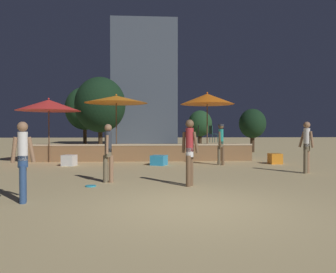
% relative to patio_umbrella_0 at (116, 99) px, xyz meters
% --- Properties ---
extents(ground_plane, '(120.00, 120.00, 0.00)m').
position_rel_patio_umbrella_0_xyz_m(ground_plane, '(2.30, -9.49, -2.94)').
color(ground_plane, tan).
extents(wooden_deck, '(10.86, 2.33, 0.82)m').
position_rel_patio_umbrella_0_xyz_m(wooden_deck, '(1.07, 0.90, -2.56)').
color(wooden_deck, olive).
rests_on(wooden_deck, ground).
extents(patio_umbrella_0, '(2.98, 2.98, 3.20)m').
position_rel_patio_umbrella_0_xyz_m(patio_umbrella_0, '(0.00, 0.00, 0.00)').
color(patio_umbrella_0, brown).
rests_on(patio_umbrella_0, ground).
extents(patio_umbrella_1, '(2.57, 2.57, 3.30)m').
position_rel_patio_umbrella_0_xyz_m(patio_umbrella_1, '(4.33, -0.15, 0.03)').
color(patio_umbrella_1, brown).
rests_on(patio_umbrella_1, ground).
extents(patio_umbrella_2, '(2.89, 2.89, 2.96)m').
position_rel_patio_umbrella_0_xyz_m(patio_umbrella_2, '(-3.05, -0.30, -0.32)').
color(patio_umbrella_2, brown).
rests_on(patio_umbrella_2, ground).
extents(cube_seat_0, '(0.60, 0.60, 0.45)m').
position_rel_patio_umbrella_0_xyz_m(cube_seat_0, '(-1.77, -1.89, -2.71)').
color(cube_seat_0, white).
rests_on(cube_seat_0, ground).
extents(cube_seat_1, '(0.78, 0.78, 0.42)m').
position_rel_patio_umbrella_0_xyz_m(cube_seat_1, '(1.96, -1.89, -2.73)').
color(cube_seat_1, '#2D9EDB').
rests_on(cube_seat_1, ground).
extents(cube_seat_2, '(0.52, 0.52, 0.45)m').
position_rel_patio_umbrella_0_xyz_m(cube_seat_2, '(7.06, -1.69, -2.71)').
color(cube_seat_2, orange).
rests_on(cube_seat_2, ground).
extents(person_0, '(0.29, 0.47, 1.65)m').
position_rel_patio_umbrella_0_xyz_m(person_0, '(0.36, -6.36, -2.06)').
color(person_0, '#997051').
rests_on(person_0, ground).
extents(person_1, '(0.47, 0.28, 1.65)m').
position_rel_patio_umbrella_0_xyz_m(person_1, '(-1.06, -8.87, -2.05)').
color(person_1, '#2D4C7F').
rests_on(person_1, ground).
extents(person_2, '(0.40, 0.46, 1.77)m').
position_rel_patio_umbrella_0_xyz_m(person_2, '(6.90, -4.83, -1.97)').
color(person_2, '#72664C').
rests_on(person_2, ground).
extents(person_3, '(0.32, 0.47, 1.74)m').
position_rel_patio_umbrella_0_xyz_m(person_3, '(4.57, -2.03, -1.95)').
color(person_3, brown).
rests_on(person_3, ground).
extents(person_4, '(0.46, 0.31, 1.76)m').
position_rel_patio_umbrella_0_xyz_m(person_4, '(2.57, -7.11, -1.98)').
color(person_4, brown).
rests_on(person_4, ground).
extents(bistro_chair_0, '(0.42, 0.41, 0.90)m').
position_rel_patio_umbrella_0_xyz_m(bistro_chair_0, '(3.98, 0.85, -1.57)').
color(bistro_chair_0, '#2D3338').
rests_on(bistro_chair_0, wooden_deck).
extents(bistro_chair_1, '(0.43, 0.43, 0.90)m').
position_rel_patio_umbrella_0_xyz_m(bistro_chair_1, '(4.90, 1.49, -1.57)').
color(bistro_chair_1, '#1E4C47').
rests_on(bistro_chair_1, wooden_deck).
extents(frisbee_disc, '(0.28, 0.28, 0.03)m').
position_rel_patio_umbrella_0_xyz_m(frisbee_disc, '(-0.02, -7.04, -2.92)').
color(frisbee_disc, '#33B2D8').
rests_on(frisbee_disc, ground).
extents(background_tree_0, '(1.86, 1.86, 3.02)m').
position_rel_patio_umbrella_0_xyz_m(background_tree_0, '(5.61, 9.69, -0.95)').
color(background_tree_0, '#3D2B1C').
rests_on(background_tree_0, ground).
extents(background_tree_1, '(1.78, 1.78, 2.91)m').
position_rel_patio_umbrella_0_xyz_m(background_tree_1, '(8.50, 5.80, -1.03)').
color(background_tree_1, '#3D2B1C').
rests_on(background_tree_1, ground).
extents(background_tree_2, '(3.32, 3.32, 4.98)m').
position_rel_patio_umbrella_0_xyz_m(background_tree_2, '(-1.62, 6.18, 0.21)').
color(background_tree_2, '#3D2B1C').
rests_on(background_tree_2, ground).
extents(background_tree_3, '(3.04, 3.04, 4.85)m').
position_rel_patio_umbrella_0_xyz_m(background_tree_3, '(-3.41, 10.38, 0.23)').
color(background_tree_3, '#3D2B1C').
rests_on(background_tree_3, ground).
extents(distant_building, '(5.88, 4.63, 11.40)m').
position_rel_patio_umbrella_0_xyz_m(distant_building, '(1.23, 15.36, 2.77)').
color(distant_building, '#4C5666').
rests_on(distant_building, ground).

